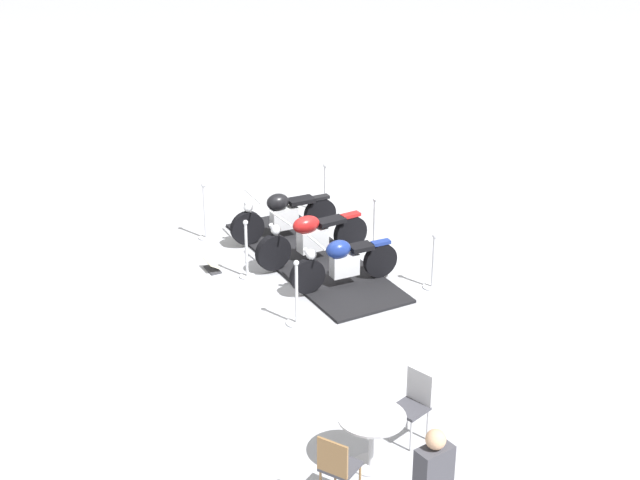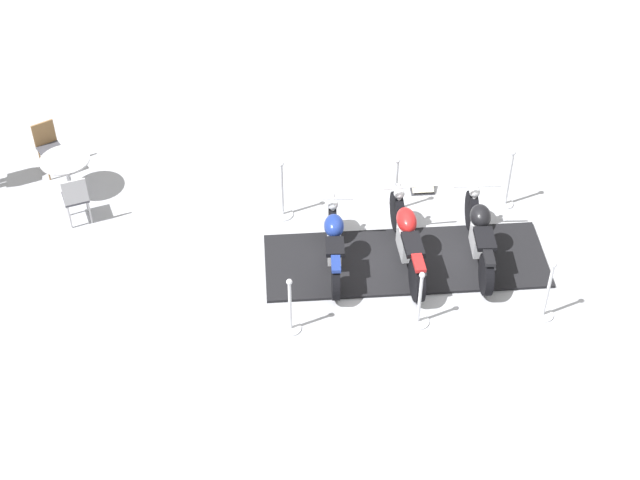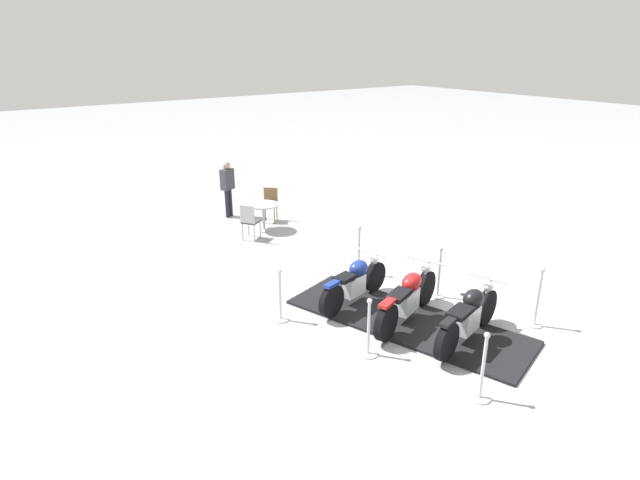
% 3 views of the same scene
% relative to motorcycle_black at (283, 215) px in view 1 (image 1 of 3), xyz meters
% --- Properties ---
extents(ground_plane, '(80.00, 80.00, 0.00)m').
position_rel_motorcycle_black_xyz_m(ground_plane, '(-0.37, 1.10, -0.52)').
color(ground_plane, '#A8AAB2').
extents(display_platform, '(2.80, 4.77, 0.05)m').
position_rel_motorcycle_black_xyz_m(display_platform, '(-0.37, 1.10, -0.49)').
color(display_platform, black).
rests_on(display_platform, ground_plane).
extents(motorcycle_black, '(2.15, 0.87, 0.96)m').
position_rel_motorcycle_black_xyz_m(motorcycle_black, '(0.00, 0.00, 0.00)').
color(motorcycle_black, black).
rests_on(motorcycle_black, display_platform).
extents(motorcycle_maroon, '(2.22, 1.06, 0.98)m').
position_rel_motorcycle_black_xyz_m(motorcycle_maroon, '(-0.34, 1.11, -0.01)').
color(motorcycle_maroon, black).
rests_on(motorcycle_maroon, display_platform).
extents(motorcycle_navy, '(2.00, 0.76, 0.92)m').
position_rel_motorcycle_black_xyz_m(motorcycle_navy, '(-0.68, 2.21, -0.02)').
color(motorcycle_navy, black).
rests_on(motorcycle_navy, display_platform).
extents(stanchion_right_mid, '(0.28, 0.28, 1.10)m').
position_rel_motorcycle_black_xyz_m(stanchion_right_mid, '(0.89, 1.49, -0.12)').
color(stanchion_right_mid, silver).
rests_on(stanchion_right_mid, ground_plane).
extents(stanchion_left_rear, '(0.32, 0.32, 1.03)m').
position_rel_motorcycle_black_xyz_m(stanchion_left_rear, '(-2.20, 2.54, -0.19)').
color(stanchion_left_rear, silver).
rests_on(stanchion_left_rear, ground_plane).
extents(stanchion_right_front, '(0.29, 0.29, 1.15)m').
position_rel_motorcycle_black_xyz_m(stanchion_right_front, '(1.46, -0.34, -0.11)').
color(stanchion_right_front, silver).
rests_on(stanchion_right_front, ground_plane).
extents(stanchion_left_mid, '(0.35, 0.35, 1.03)m').
position_rel_motorcycle_black_xyz_m(stanchion_left_mid, '(-1.63, 0.71, -0.22)').
color(stanchion_left_mid, silver).
rests_on(stanchion_left_mid, ground_plane).
extents(stanchion_right_rear, '(0.35, 0.35, 1.13)m').
position_rel_motorcycle_black_xyz_m(stanchion_right_rear, '(0.32, 3.33, -0.18)').
color(stanchion_right_rear, silver).
rests_on(stanchion_right_rear, ground_plane).
extents(stanchion_left_front, '(0.33, 0.33, 1.10)m').
position_rel_motorcycle_black_xyz_m(stanchion_left_front, '(-1.06, -1.13, -0.16)').
color(stanchion_left_front, silver).
rests_on(stanchion_left_front, ground_plane).
extents(info_placard, '(0.32, 0.45, 0.19)m').
position_rel_motorcycle_black_xyz_m(info_placard, '(1.47, 1.10, -0.46)').
color(info_placard, '#333338').
rests_on(info_placard, ground_plane).
extents(cafe_table, '(0.85, 0.85, 0.75)m').
position_rel_motorcycle_black_xyz_m(cafe_table, '(0.05, 7.07, 0.05)').
color(cafe_table, '#B7B7BC').
rests_on(cafe_table, ground_plane).
extents(cafe_chair_near_table, '(0.57, 0.57, 0.95)m').
position_rel_motorcycle_black_xyz_m(cafe_chair_near_table, '(0.61, 7.67, 0.03)').
color(cafe_chair_near_table, olive).
rests_on(cafe_chair_near_table, ground_plane).
extents(cafe_chair_across_table, '(0.56, 0.56, 0.96)m').
position_rel_motorcycle_black_xyz_m(cafe_chair_across_table, '(-0.63, 6.61, 0.03)').
color(cafe_chair_across_table, '#B7B7BC').
rests_on(cafe_chair_across_table, ground_plane).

